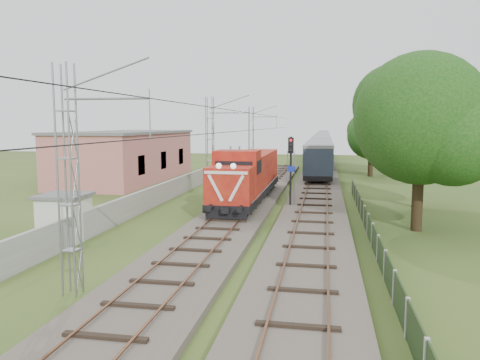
% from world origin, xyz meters
% --- Properties ---
extents(ground, '(140.00, 140.00, 0.00)m').
position_xyz_m(ground, '(0.00, 0.00, 0.00)').
color(ground, '#2F481B').
rests_on(ground, ground).
extents(track_main, '(4.20, 70.00, 0.45)m').
position_xyz_m(track_main, '(0.00, 7.00, 0.18)').
color(track_main, '#6B6054').
rests_on(track_main, ground).
extents(track_side, '(4.20, 80.00, 0.45)m').
position_xyz_m(track_side, '(5.00, 20.00, 0.18)').
color(track_side, '#6B6054').
rests_on(track_side, ground).
extents(catenary, '(3.31, 70.00, 8.00)m').
position_xyz_m(catenary, '(-2.95, 12.00, 4.05)').
color(catenary, gray).
rests_on(catenary, ground).
extents(boundary_wall, '(0.25, 40.00, 1.50)m').
position_xyz_m(boundary_wall, '(-6.50, 12.00, 0.75)').
color(boundary_wall, '#9E9E99').
rests_on(boundary_wall, ground).
extents(station_building, '(8.40, 20.40, 5.22)m').
position_xyz_m(station_building, '(-15.00, 24.00, 2.63)').
color(station_building, '#B66962').
rests_on(station_building, ground).
extents(fence, '(0.12, 32.00, 1.20)m').
position_xyz_m(fence, '(8.00, 3.00, 0.60)').
color(fence, black).
rests_on(fence, ground).
extents(locomotive, '(2.86, 16.31, 4.14)m').
position_xyz_m(locomotive, '(0.00, 11.75, 2.16)').
color(locomotive, black).
rests_on(locomotive, ground).
extents(coach_rake, '(2.90, 108.27, 3.35)m').
position_xyz_m(coach_rake, '(5.00, 75.51, 2.42)').
color(coach_rake, black).
rests_on(coach_rake, ground).
extents(signal_post, '(0.56, 0.44, 5.10)m').
position_xyz_m(signal_post, '(3.30, 9.96, 3.51)').
color(signal_post, black).
rests_on(signal_post, ground).
extents(relay_hut, '(2.41, 2.41, 2.43)m').
position_xyz_m(relay_hut, '(-7.40, -1.10, 1.23)').
color(relay_hut, silver).
rests_on(relay_hut, ground).
extents(tree_a, '(7.64, 7.27, 9.90)m').
position_xyz_m(tree_a, '(10.87, 4.57, 6.18)').
color(tree_a, '#322714').
rests_on(tree_a, ground).
extents(tree_b, '(8.20, 7.81, 10.63)m').
position_xyz_m(tree_b, '(12.38, 12.17, 6.64)').
color(tree_b, '#322714').
rests_on(tree_b, ground).
extents(tree_c, '(5.70, 5.43, 7.39)m').
position_xyz_m(tree_c, '(10.84, 32.58, 4.60)').
color(tree_c, '#322714').
rests_on(tree_c, ground).
extents(tree_d, '(6.95, 6.62, 9.01)m').
position_xyz_m(tree_d, '(13.81, 36.86, 5.62)').
color(tree_d, '#322714').
rests_on(tree_d, ground).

